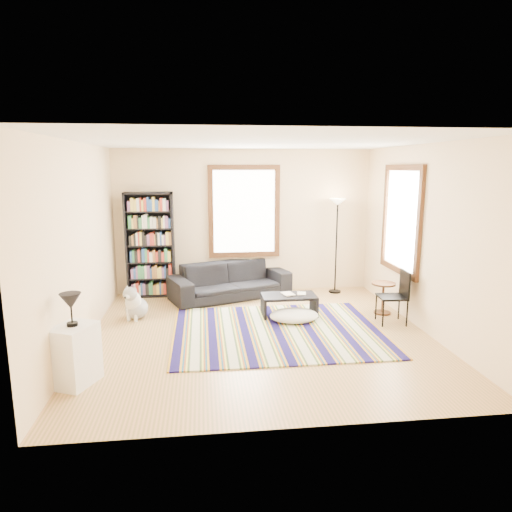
{
  "coord_description": "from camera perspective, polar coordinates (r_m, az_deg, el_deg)",
  "views": [
    {
      "loc": [
        -0.82,
        -6.4,
        2.46
      ],
      "look_at": [
        0.0,
        0.5,
        1.1
      ],
      "focal_mm": 32.0,
      "sensor_mm": 36.0,
      "label": 1
    }
  ],
  "objects": [
    {
      "name": "book_a",
      "position": [
        7.63,
        3.41,
        -4.83
      ],
      "size": [
        0.27,
        0.23,
        0.02
      ],
      "primitive_type": "imported",
      "rotation": [
        0.0,
        0.0,
        0.23
      ],
      "color": "beige",
      "rests_on": "coffee_table"
    },
    {
      "name": "sofa",
      "position": [
        8.73,
        -3.25,
        -3.06
      ],
      "size": [
        1.62,
        2.43,
        0.66
      ],
      "primitive_type": "imported",
      "rotation": [
        0.0,
        0.0,
        0.36
      ],
      "color": "black",
      "rests_on": "floor"
    },
    {
      "name": "window_right",
      "position": [
        7.96,
        17.73,
        4.35
      ],
      "size": [
        0.06,
        1.2,
        1.6
      ],
      "primitive_type": "cube",
      "color": "white",
      "rests_on": "wall_right"
    },
    {
      "name": "window_back",
      "position": [
        8.95,
        -1.49,
        5.57
      ],
      "size": [
        1.2,
        0.06,
        1.6
      ],
      "primitive_type": "cube",
      "color": "white",
      "rests_on": "wall_back"
    },
    {
      "name": "floor_cushion",
      "position": [
        7.45,
        4.79,
        -7.43
      ],
      "size": [
        0.95,
        0.84,
        0.2
      ],
      "primitive_type": "ellipsoid",
      "rotation": [
        0.0,
        0.0,
        -0.37
      ],
      "color": "white",
      "rests_on": "floor"
    },
    {
      "name": "bookshelf",
      "position": [
        8.89,
        -13.09,
        1.35
      ],
      "size": [
        0.9,
        0.3,
        2.0
      ],
      "primitive_type": "cube",
      "color": "black",
      "rests_on": "floor"
    },
    {
      "name": "white_cabinet",
      "position": [
        5.72,
        -21.7,
        -11.42
      ],
      "size": [
        0.55,
        0.61,
        0.7
      ],
      "primitive_type": "cube",
      "rotation": [
        0.0,
        0.0,
        -0.42
      ],
      "color": "white",
      "rests_on": "floor"
    },
    {
      "name": "coffee_table",
      "position": [
        7.7,
        4.13,
        -6.17
      ],
      "size": [
        1.03,
        0.83,
        0.36
      ],
      "primitive_type": "cube",
      "rotation": [
        0.0,
        0.0,
        -0.43
      ],
      "color": "black",
      "rests_on": "floor"
    },
    {
      "name": "book_b",
      "position": [
        7.73,
        5.18,
        -4.68
      ],
      "size": [
        0.18,
        0.22,
        0.01
      ],
      "primitive_type": "imported",
      "rotation": [
        0.0,
        0.0,
        -0.21
      ],
      "color": "beige",
      "rests_on": "coffee_table"
    },
    {
      "name": "table_lamp",
      "position": [
        5.54,
        -22.1,
        -6.24
      ],
      "size": [
        0.31,
        0.31,
        0.38
      ],
      "primitive_type": null,
      "rotation": [
        0.0,
        0.0,
        0.38
      ],
      "color": "black",
      "rests_on": "white_cabinet"
    },
    {
      "name": "rug",
      "position": [
        7.03,
        2.68,
        -9.35
      ],
      "size": [
        3.14,
        2.51,
        0.02
      ],
      "primitive_type": "cube",
      "color": "#130D43",
      "rests_on": "floor"
    },
    {
      "name": "wall_front",
      "position": [
        4.07,
        5.08,
        -4.07
      ],
      "size": [
        5.0,
        0.1,
        2.8
      ],
      "primitive_type": "cube",
      "color": "beige",
      "rests_on": "floor"
    },
    {
      "name": "wall_left",
      "position": [
        6.71,
        -21.63,
        1.2
      ],
      "size": [
        0.1,
        5.0,
        2.8
      ],
      "primitive_type": "cube",
      "color": "beige",
      "rests_on": "floor"
    },
    {
      "name": "ceiling",
      "position": [
        6.46,
        0.54,
        14.54
      ],
      "size": [
        5.0,
        5.0,
        0.1
      ],
      "primitive_type": "cube",
      "color": "white",
      "rests_on": "floor"
    },
    {
      "name": "wall_right",
      "position": [
        7.31,
        20.78,
        2.01
      ],
      "size": [
        0.1,
        5.0,
        2.8
      ],
      "primitive_type": "cube",
      "color": "beige",
      "rests_on": "floor"
    },
    {
      "name": "floor",
      "position": [
        6.92,
        0.5,
        -10.19
      ],
      "size": [
        5.0,
        5.0,
        0.1
      ],
      "primitive_type": "cube",
      "color": "tan",
      "rests_on": "ground"
    },
    {
      "name": "wall_back",
      "position": [
        9.05,
        -1.54,
        4.35
      ],
      "size": [
        5.0,
        0.1,
        2.8
      ],
      "primitive_type": "cube",
      "color": "beige",
      "rests_on": "floor"
    },
    {
      "name": "side_table",
      "position": [
        8.06,
        15.57,
        -5.1
      ],
      "size": [
        0.44,
        0.44,
        0.54
      ],
      "primitive_type": "cylinder",
      "rotation": [
        0.0,
        0.0,
        -0.1
      ],
      "color": "#4C2D13",
      "rests_on": "floor"
    },
    {
      "name": "floor_lamp",
      "position": [
        9.06,
        10.0,
        1.2
      ],
      "size": [
        0.31,
        0.31,
        1.86
      ],
      "primitive_type": null,
      "rotation": [
        0.0,
        0.0,
        -0.05
      ],
      "color": "black",
      "rests_on": "floor"
    },
    {
      "name": "folding_chair",
      "position": [
        7.58,
        16.63,
        -4.93
      ],
      "size": [
        0.45,
        0.43,
        0.86
      ],
      "primitive_type": "cube",
      "rotation": [
        0.0,
        0.0,
        -0.07
      ],
      "color": "black",
      "rests_on": "floor"
    },
    {
      "name": "dog",
      "position": [
        7.79,
        -14.72,
        -5.51
      ],
      "size": [
        0.58,
        0.68,
        0.57
      ],
      "primitive_type": null,
      "rotation": [
        0.0,
        0.0,
        -0.35
      ],
      "color": "#BABABA",
      "rests_on": "floor"
    }
  ]
}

